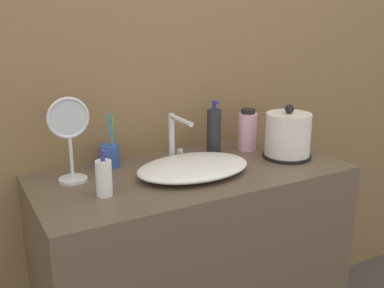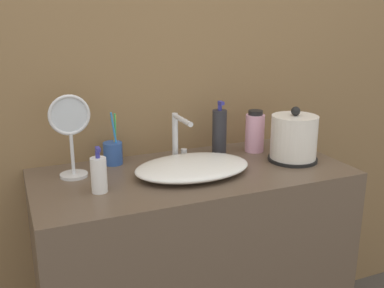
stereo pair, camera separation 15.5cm
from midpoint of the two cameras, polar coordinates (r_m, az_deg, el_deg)
wall_back at (r=1.74m, az=-7.01°, el=12.74°), size 6.00×0.04×2.60m
vanity_counter at (r=1.77m, az=-2.48°, el=-16.84°), size 1.10×0.51×0.87m
sink_basin at (r=1.54m, az=-2.69°, el=-3.00°), size 0.41×0.27×0.05m
faucet at (r=1.64m, az=-4.78°, el=1.11°), size 0.06×0.16×0.18m
electric_kettle at (r=1.73m, az=9.57°, el=0.85°), size 0.18×0.18×0.21m
toothbrush_cup at (r=1.65m, az=-13.07°, el=-1.38°), size 0.07×0.07×0.20m
lotion_bottle at (r=1.39m, az=-14.27°, el=-4.22°), size 0.05×0.05×0.15m
shampoo_bottle at (r=1.74m, az=0.27°, el=1.57°), size 0.06×0.06×0.21m
mouthwash_bottle at (r=1.81m, az=4.64°, el=1.72°), size 0.08×0.08×0.17m
vanity_mirror at (r=1.51m, az=-18.15°, el=1.12°), size 0.14×0.09×0.28m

